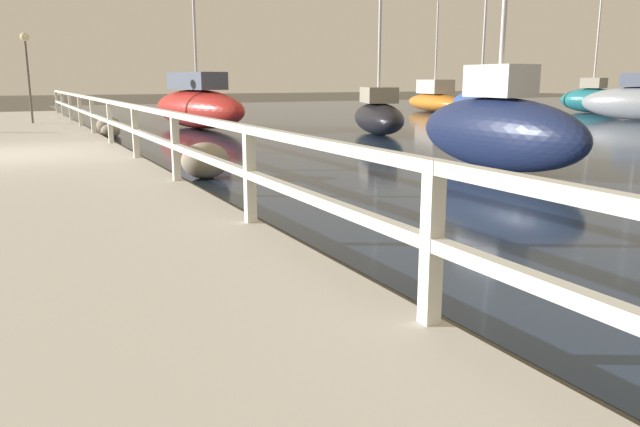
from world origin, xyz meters
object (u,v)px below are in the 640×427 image
(dock_lamp, at_px, (26,54))
(sailboat_orange, at_px, (435,100))
(sailboat_gray, at_px, (640,101))
(sailboat_teal, at_px, (592,98))
(sailboat_navy, at_px, (497,128))
(sailboat_black, at_px, (378,115))
(sailboat_red, at_px, (198,105))
(sailboat_blue, at_px, (481,102))

(dock_lamp, distance_m, sailboat_orange, 19.40)
(sailboat_gray, xyz_separation_m, sailboat_teal, (3.36, 5.14, -0.06))
(sailboat_navy, bearing_deg, sailboat_black, 74.51)
(dock_lamp, relative_size, sailboat_red, 0.37)
(sailboat_gray, bearing_deg, sailboat_navy, -166.11)
(sailboat_black, bearing_deg, sailboat_teal, 39.91)
(sailboat_blue, bearing_deg, sailboat_black, -159.74)
(dock_lamp, bearing_deg, sailboat_navy, -62.96)
(sailboat_black, bearing_deg, sailboat_navy, -86.19)
(sailboat_blue, distance_m, sailboat_gray, 7.05)
(sailboat_red, xyz_separation_m, sailboat_blue, (10.21, -2.27, 0.01))
(dock_lamp, xyz_separation_m, sailboat_blue, (15.22, -4.05, -1.63))
(sailboat_red, distance_m, sailboat_blue, 10.46)
(sailboat_red, relative_size, sailboat_teal, 0.96)
(sailboat_black, height_order, sailboat_orange, sailboat_black)
(sailboat_orange, relative_size, sailboat_gray, 0.80)
(sailboat_teal, bearing_deg, sailboat_red, 168.97)
(dock_lamp, height_order, sailboat_blue, sailboat_blue)
(dock_lamp, relative_size, sailboat_gray, 0.39)
(sailboat_blue, relative_size, sailboat_gray, 0.96)
(sailboat_teal, bearing_deg, sailboat_navy, -158.54)
(sailboat_teal, bearing_deg, dock_lamp, 164.25)
(sailboat_blue, height_order, sailboat_orange, sailboat_blue)
(sailboat_red, relative_size, sailboat_black, 1.07)
(sailboat_navy, distance_m, sailboat_gray, 17.13)
(sailboat_red, bearing_deg, sailboat_blue, -25.38)
(sailboat_navy, distance_m, sailboat_teal, 22.73)
(sailboat_navy, xyz_separation_m, sailboat_blue, (8.14, 9.84, 0.03))
(sailboat_red, height_order, sailboat_navy, sailboat_red)
(sailboat_blue, distance_m, sailboat_teal, 10.83)
(sailboat_blue, bearing_deg, dock_lamp, 163.59)
(dock_lamp, distance_m, sailboat_navy, 15.68)
(sailboat_orange, xyz_separation_m, sailboat_gray, (3.14, -9.37, 0.16))
(sailboat_gray, bearing_deg, dock_lamp, 150.77)
(dock_lamp, height_order, sailboat_orange, sailboat_orange)
(dock_lamp, distance_m, sailboat_blue, 15.84)
(sailboat_gray, bearing_deg, sailboat_black, 168.71)
(sailboat_black, bearing_deg, sailboat_gray, 23.41)
(sailboat_navy, distance_m, sailboat_blue, 12.77)
(sailboat_black, xyz_separation_m, sailboat_teal, (16.24, 5.96, 0.13))
(sailboat_black, bearing_deg, sailboat_red, 151.71)
(sailboat_red, xyz_separation_m, sailboat_gray, (17.08, -3.85, -0.01))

